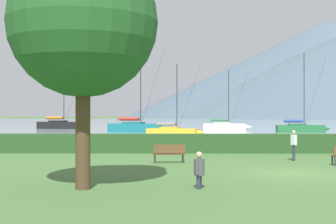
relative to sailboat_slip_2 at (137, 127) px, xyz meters
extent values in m
plane|color=#477038|center=(10.17, -46.38, -0.75)|extent=(1000.00, 1000.00, 0.00)
cube|color=#8C9EA3|center=(10.17, 90.62, -0.74)|extent=(320.00, 246.00, 0.00)
cube|color=#284C23|center=(10.17, -35.38, -0.13)|extent=(80.00, 1.20, 1.23)
cube|color=#19707A|center=(-0.11, 0.04, -0.14)|extent=(8.04, 4.73, 1.20)
cone|color=#19707A|center=(4.04, -1.24, -0.14)|extent=(1.55, 1.36, 1.02)
cube|color=#16646E|center=(-0.53, 0.16, 0.29)|extent=(3.24, 2.58, 0.76)
cylinder|color=#333338|center=(0.51, -0.16, 5.82)|extent=(0.15, 0.15, 11.83)
cylinder|color=#333338|center=(-1.13, 0.35, 1.11)|extent=(3.31, 1.13, 0.13)
cylinder|color=red|center=(-1.13, 0.35, 1.11)|extent=(2.92, 1.31, 0.48)
cylinder|color=#333338|center=(2.22, -0.68, 5.53)|extent=(3.47, 1.09, 11.25)
cube|color=#236B38|center=(22.56, 0.28, -0.24)|extent=(6.51, 2.55, 1.01)
cone|color=#236B38|center=(26.21, 0.08, -0.24)|extent=(1.14, 0.91, 0.85)
cube|color=#206032|center=(22.20, 0.30, 0.13)|extent=(2.46, 1.67, 0.64)
cylinder|color=#333338|center=(23.11, 0.25, 5.06)|extent=(0.13, 0.13, 10.51)
cylinder|color=#333338|center=(21.67, 0.33, 0.81)|extent=(2.88, 0.27, 0.11)
cylinder|color=#2847A3|center=(21.67, 0.33, 0.81)|extent=(2.47, 0.54, 0.40)
cylinder|color=#333338|center=(24.62, 0.17, 4.80)|extent=(3.04, 0.20, 9.99)
cube|color=black|center=(-14.52, 16.27, -0.14)|extent=(8.03, 4.22, 1.20)
cone|color=black|center=(-10.26, 15.32, -0.14)|extent=(1.50, 1.28, 1.02)
cube|color=black|center=(-14.95, 16.37, 0.30)|extent=(3.17, 2.41, 0.76)
cylinder|color=#333338|center=(-13.88, 16.13, 4.80)|extent=(0.15, 0.15, 9.78)
cylinder|color=#333338|center=(-15.56, 16.50, 1.11)|extent=(3.39, 0.88, 0.13)
cylinder|color=orange|center=(-15.56, 16.50, 1.11)|extent=(2.96, 1.11, 0.48)
cylinder|color=#333338|center=(-12.12, 15.74, 4.56)|extent=(3.55, 0.82, 9.30)
cube|color=gold|center=(5.00, -12.41, -0.29)|extent=(6.06, 3.56, 0.90)
cone|color=gold|center=(8.13, -13.37, -0.29)|extent=(1.16, 1.02, 0.77)
cube|color=gold|center=(4.69, -12.31, 0.04)|extent=(2.44, 1.94, 0.57)
cylinder|color=#333338|center=(5.47, -12.55, 3.60)|extent=(0.11, 0.11, 7.70)
cylinder|color=#333338|center=(4.24, -12.17, 0.65)|extent=(2.50, 0.85, 0.10)
cylinder|color=gray|center=(4.24, -12.17, 0.65)|extent=(2.20, 0.99, 0.36)
cylinder|color=#333338|center=(6.76, -12.95, 3.41)|extent=(2.61, 0.82, 7.33)
cube|color=white|center=(13.10, 9.09, -0.23)|extent=(6.86, 3.56, 1.03)
cone|color=white|center=(16.75, 8.31, -0.23)|extent=(1.28, 1.09, 0.87)
cube|color=silver|center=(12.73, 9.17, 0.14)|extent=(2.70, 2.04, 0.65)
cylinder|color=#333338|center=(13.64, 8.98, 4.25)|extent=(0.13, 0.13, 8.86)
cylinder|color=#333338|center=(12.21, 9.28, 0.85)|extent=(2.90, 0.73, 0.11)
cylinder|color=#2D7542|center=(12.21, 9.28, 0.85)|extent=(2.53, 0.93, 0.41)
cylinder|color=#333338|center=(15.15, 8.65, 4.03)|extent=(3.04, 0.68, 8.43)
cylinder|color=#333338|center=(13.03, -42.84, -0.52)|extent=(0.08, 0.08, 0.45)
cylinder|color=#333338|center=(13.07, -43.17, -0.52)|extent=(0.08, 0.08, 0.45)
cube|color=brown|center=(4.93, -41.86, -0.30)|extent=(1.66, 0.60, 0.06)
cube|color=brown|center=(4.95, -42.05, -0.02)|extent=(1.63, 0.28, 0.45)
cylinder|color=#333338|center=(5.65, -41.63, -0.52)|extent=(0.08, 0.08, 0.45)
cylinder|color=#333338|center=(4.19, -41.77, -0.52)|extent=(0.08, 0.08, 0.45)
cylinder|color=#333338|center=(5.68, -41.96, -0.52)|extent=(0.08, 0.08, 0.45)
cylinder|color=#333338|center=(4.22, -42.10, -0.52)|extent=(0.08, 0.08, 0.45)
cylinder|color=#2D3347|center=(6.03, -50.69, -0.52)|extent=(0.14, 0.14, 0.45)
cylinder|color=#2D3347|center=(6.08, -50.52, -0.52)|extent=(0.14, 0.14, 0.45)
cylinder|color=#4C4C51|center=(6.06, -50.60, -0.02)|extent=(0.36, 0.36, 0.55)
cylinder|color=#4C4C51|center=(5.99, -50.83, 0.01)|extent=(0.09, 0.09, 0.49)
cylinder|color=#4C4C51|center=(6.13, -50.37, 0.01)|extent=(0.09, 0.09, 0.49)
sphere|color=tan|center=(6.06, -50.60, 0.39)|extent=(0.22, 0.22, 0.22)
cylinder|color=#2D3347|center=(11.63, -40.83, -0.32)|extent=(0.14, 0.14, 0.85)
cylinder|color=#2D3347|center=(11.67, -40.65, -0.32)|extent=(0.14, 0.14, 0.85)
cylinder|color=silver|center=(11.65, -40.74, 0.38)|extent=(0.36, 0.36, 0.55)
cylinder|color=silver|center=(11.60, -40.98, 0.41)|extent=(0.09, 0.09, 0.50)
cylinder|color=silver|center=(11.69, -40.51, 0.41)|extent=(0.09, 0.09, 0.50)
sphere|color=tan|center=(11.65, -40.74, 0.79)|extent=(0.22, 0.22, 0.22)
cylinder|color=#4C3823|center=(2.16, -50.75, 1.17)|extent=(0.50, 0.50, 3.83)
sphere|color=#235426|center=(2.16, -50.75, 4.84)|extent=(5.03, 5.03, 5.03)
cone|color=#4C6070|center=(129.18, 328.68, 38.69)|extent=(330.21, 330.21, 78.87)
camera|label=1|loc=(5.24, -66.92, 1.76)|focal=51.83mm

